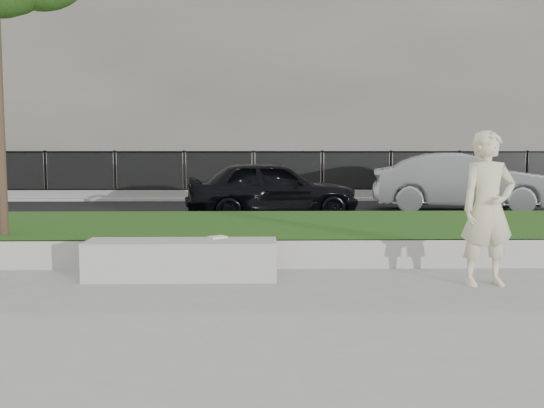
{
  "coord_description": "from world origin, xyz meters",
  "views": [
    {
      "loc": [
        -0.38,
        -7.32,
        1.68
      ],
      "look_at": [
        -0.22,
        1.2,
        0.89
      ],
      "focal_mm": 40.0,
      "sensor_mm": 36.0,
      "label": 1
    }
  ],
  "objects_px": {
    "car_silver": "(462,182)",
    "car_dark": "(272,189)",
    "stone_bench": "(182,260)",
    "man": "(488,209)",
    "book": "(217,237)"
  },
  "relations": [
    {
      "from": "car_silver",
      "to": "car_dark",
      "type": "bearing_deg",
      "value": 116.16
    },
    {
      "from": "stone_bench",
      "to": "man",
      "type": "distance_m",
      "value": 3.88
    },
    {
      "from": "stone_bench",
      "to": "car_dark",
      "type": "xyz_separation_m",
      "value": [
        1.28,
        6.5,
        0.48
      ]
    },
    {
      "from": "stone_bench",
      "to": "car_dark",
      "type": "height_order",
      "value": "car_dark"
    },
    {
      "from": "stone_bench",
      "to": "book",
      "type": "relative_size",
      "value": 11.15
    },
    {
      "from": "stone_bench",
      "to": "man",
      "type": "height_order",
      "value": "man"
    },
    {
      "from": "car_dark",
      "to": "car_silver",
      "type": "relative_size",
      "value": 0.87
    },
    {
      "from": "stone_bench",
      "to": "car_silver",
      "type": "relative_size",
      "value": 0.53
    },
    {
      "from": "man",
      "to": "car_dark",
      "type": "bearing_deg",
      "value": 101.42
    },
    {
      "from": "man",
      "to": "car_silver",
      "type": "bearing_deg",
      "value": 64.97
    },
    {
      "from": "stone_bench",
      "to": "car_silver",
      "type": "height_order",
      "value": "car_silver"
    },
    {
      "from": "man",
      "to": "book",
      "type": "bearing_deg",
      "value": 160.74
    },
    {
      "from": "car_dark",
      "to": "car_silver",
      "type": "xyz_separation_m",
      "value": [
        5.02,
        1.48,
        0.07
      ]
    },
    {
      "from": "stone_bench",
      "to": "car_dark",
      "type": "distance_m",
      "value": 6.64
    },
    {
      "from": "man",
      "to": "car_silver",
      "type": "distance_m",
      "value": 8.79
    }
  ]
}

